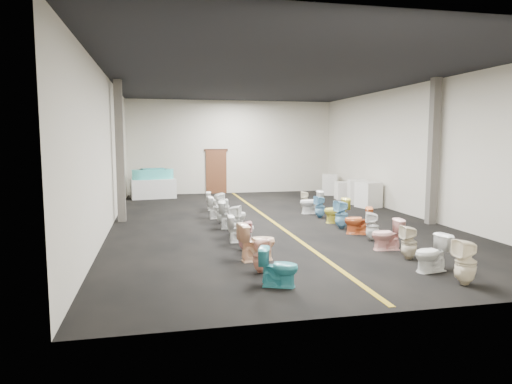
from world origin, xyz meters
TOP-DOWN VIEW (x-y plane):
  - floor at (0.00, 0.00)m, footprint 16.00×16.00m
  - ceiling at (0.00, 0.00)m, footprint 16.00×16.00m
  - wall_back at (0.00, 8.00)m, footprint 10.00×0.00m
  - wall_front at (0.00, -8.00)m, footprint 10.00×0.00m
  - wall_left at (-5.00, 0.00)m, footprint 0.00×16.00m
  - wall_right at (5.00, 0.00)m, footprint 0.00×16.00m
  - aisle_stripe at (0.00, 0.00)m, footprint 0.12×15.60m
  - back_door at (-0.80, 7.94)m, footprint 1.00×0.10m
  - door_frame at (-0.80, 7.95)m, footprint 1.15×0.08m
  - column_left at (-4.75, 1.00)m, footprint 0.25×0.25m
  - column_right at (4.75, -1.50)m, footprint 0.25×0.25m
  - display_table at (-3.80, 6.73)m, footprint 2.04×1.21m
  - bathtub at (-3.80, 6.73)m, footprint 1.82×0.96m
  - appliance_crate_a at (4.40, 2.11)m, footprint 0.95×0.95m
  - appliance_crate_b at (4.40, 3.12)m, footprint 0.86×0.86m
  - appliance_crate_c at (4.40, 4.53)m, footprint 0.76×0.76m
  - appliance_crate_d at (4.40, 6.20)m, footprint 0.90×0.90m
  - toilet_left_0 at (-1.49, -6.42)m, footprint 0.80×0.62m
  - toilet_left_1 at (-1.63, -5.52)m, footprint 0.36×0.36m
  - toilet_left_2 at (-1.50, -4.61)m, footprint 0.87×0.57m
  - toilet_left_3 at (-1.60, -3.64)m, footprint 0.33×0.32m
  - toilet_left_4 at (-1.52, -2.77)m, footprint 0.71×0.43m
  - toilet_left_5 at (-1.56, -1.86)m, footprint 0.49×0.49m
  - toilet_left_6 at (-1.45, -0.96)m, footprint 0.87×0.59m
  - toilet_left_7 at (-1.64, -0.02)m, footprint 0.37×0.37m
  - toilet_left_8 at (-1.62, 0.87)m, footprint 0.76×0.46m
  - toilet_left_9 at (-1.51, 1.74)m, footprint 0.45×0.45m
  - toilet_left_10 at (-1.51, 2.59)m, footprint 0.75×0.51m
  - toilet_right_0 at (1.85, -7.04)m, footprint 0.39×0.39m
  - toilet_right_1 at (1.74, -6.18)m, footprint 0.80×0.54m
  - toilet_right_2 at (1.80, -5.22)m, footprint 0.36×0.35m
  - toilet_right_3 at (1.75, -4.33)m, footprint 0.78×0.49m
  - toilet_right_4 at (1.86, -3.34)m, footprint 0.45×0.44m
  - toilet_right_5 at (1.86, -2.48)m, footprint 0.86×0.67m
  - toilet_right_6 at (1.71, -1.66)m, footprint 0.45×0.44m
  - toilet_right_7 at (1.91, -0.75)m, footprint 0.80×0.49m
  - toilet_right_8 at (1.73, 0.24)m, footprint 0.41×0.40m
  - toilet_right_9 at (1.73, 1.15)m, footprint 0.85×0.55m
  - toilet_right_10 at (1.80, 2.02)m, footprint 0.41×0.41m

SIDE VIEW (x-z plane):
  - floor at x=0.00m, z-range 0.00..0.00m
  - aisle_stripe at x=0.00m, z-range 0.00..0.01m
  - toilet_left_1 at x=-1.63m, z-range 0.00..0.68m
  - toilet_left_3 at x=-1.60m, z-range 0.00..0.70m
  - toilet_left_10 at x=-1.51m, z-range 0.00..0.70m
  - toilet_right_10 at x=1.80m, z-range 0.00..0.70m
  - toilet_left_4 at x=-1.52m, z-range 0.00..0.70m
  - toilet_left_0 at x=-1.49m, z-range 0.00..0.71m
  - toilet_right_8 at x=1.73m, z-range 0.00..0.75m
  - toilet_right_1 at x=1.74m, z-range 0.00..0.75m
  - toilet_left_9 at x=-1.51m, z-range 0.00..0.75m
  - toilet_right_3 at x=1.75m, z-range 0.00..0.75m
  - toilet_left_8 at x=-1.62m, z-range 0.00..0.75m
  - toilet_right_2 at x=1.80m, z-range 0.00..0.76m
  - toilet_right_4 at x=1.86m, z-range 0.00..0.76m
  - appliance_crate_c at x=4.40m, z-range 0.00..0.77m
  - toilet_right_5 at x=1.86m, z-range 0.00..0.77m
  - toilet_left_7 at x=-1.64m, z-range 0.00..0.77m
  - toilet_right_7 at x=1.91m, z-range 0.00..0.79m
  - toilet_right_9 at x=1.73m, z-range 0.00..0.82m
  - toilet_left_5 at x=-1.56m, z-range 0.00..0.82m
  - toilet_left_6 at x=-1.45m, z-range 0.00..0.83m
  - toilet_left_2 at x=-1.50m, z-range 0.00..0.83m
  - toilet_right_6 at x=1.71m, z-range 0.00..0.84m
  - toilet_right_0 at x=1.85m, z-range 0.00..0.85m
  - display_table at x=-3.80m, z-range 0.00..0.86m
  - appliance_crate_b at x=4.40m, z-range 0.00..0.98m
  - appliance_crate_d at x=4.40m, z-range 0.00..0.98m
  - appliance_crate_a at x=4.40m, z-range 0.00..0.98m
  - back_door at x=-0.80m, z-range 0.00..2.10m
  - bathtub at x=-3.80m, z-range 0.79..1.34m
  - door_frame at x=-0.80m, z-range 2.07..2.17m
  - wall_back at x=0.00m, z-range -2.75..7.25m
  - wall_front at x=0.00m, z-range -2.75..7.25m
  - wall_left at x=-5.00m, z-range -5.75..10.25m
  - wall_right at x=5.00m, z-range -5.75..10.25m
  - column_left at x=-4.75m, z-range 0.00..4.50m
  - column_right at x=4.75m, z-range 0.00..4.50m
  - ceiling at x=0.00m, z-range 4.50..4.50m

